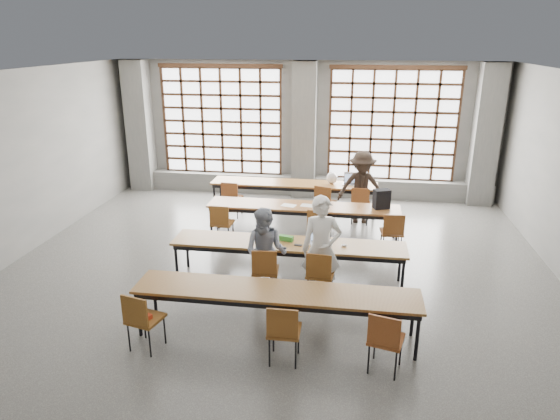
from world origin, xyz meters
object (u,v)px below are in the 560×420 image
(student_female, at_px, (266,252))
(red_pouch, at_px, (145,316))
(student_male, at_px, (321,249))
(plastic_bag, at_px, (332,178))
(backpack, at_px, (382,199))
(desk_row_a, at_px, (294,185))
(desk_row_c, at_px, (288,246))
(chair_back_right, at_px, (360,201))
(chair_near_left, at_px, (141,316))
(desk_row_d, at_px, (276,294))
(chair_front_right, at_px, (320,271))
(green_box, at_px, (286,238))
(phone, at_px, (298,245))
(desk_row_b, at_px, (303,208))
(chair_back_mid, at_px, (324,200))
(chair_near_mid, at_px, (283,328))
(laptop_back, at_px, (351,181))
(chair_front_left, at_px, (265,268))
(chair_back_left, at_px, (231,195))
(chair_near_right, at_px, (385,337))
(chair_mid_right, at_px, (393,230))
(mouse, at_px, (344,245))
(chair_mid_left, at_px, (221,220))
(student_back, at_px, (361,187))
(laptop_front, at_px, (320,239))
(chair_mid_centre, at_px, (319,226))

(student_female, relative_size, red_pouch, 7.46)
(student_male, relative_size, plastic_bag, 6.08)
(student_female, relative_size, backpack, 3.73)
(desk_row_a, bearing_deg, student_male, -77.09)
(desk_row_c, bearing_deg, chair_back_right, 68.01)
(desk_row_a, height_order, chair_near_left, chair_near_left)
(desk_row_d, relative_size, student_female, 2.68)
(chair_front_right, height_order, backpack, backpack)
(green_box, bearing_deg, phone, -38.05)
(desk_row_b, height_order, student_male, student_male)
(desk_row_b, bearing_deg, chair_back_mid, 70.13)
(chair_near_left, distance_m, chair_near_mid, 1.92)
(student_male, relative_size, laptop_back, 4.46)
(phone, bearing_deg, chair_front_left, -131.80)
(chair_back_left, height_order, laptop_back, laptop_back)
(chair_front_right, height_order, laptop_back, laptop_back)
(chair_near_right, bearing_deg, green_box, 123.33)
(desk_row_c, height_order, chair_near_right, chair_near_right)
(desk_row_a, relative_size, chair_back_mid, 4.55)
(student_female, bearing_deg, chair_mid_right, 48.49)
(chair_mid_right, distance_m, phone, 2.24)
(desk_row_c, bearing_deg, backpack, 51.58)
(chair_front_left, bearing_deg, desk_row_c, 65.02)
(desk_row_d, xyz_separation_m, mouse, (0.90, 1.68, 0.08))
(chair_mid_left, relative_size, chair_near_left, 1.00)
(desk_row_d, bearing_deg, chair_mid_right, 59.91)
(chair_back_left, xyz_separation_m, chair_front_left, (1.47, -3.69, 0.00))
(chair_back_right, xyz_separation_m, green_box, (-1.28, -2.98, 0.24))
(chair_mid_right, relative_size, phone, 6.77)
(desk_row_a, height_order, mouse, mouse)
(backpack, height_order, red_pouch, backpack)
(chair_back_mid, bearing_deg, student_back, 8.66)
(desk_row_c, relative_size, chair_back_right, 4.55)
(chair_mid_left, distance_m, phone, 2.30)
(chair_mid_left, bearing_deg, student_male, -41.15)
(student_female, bearing_deg, green_box, 73.82)
(chair_near_right, distance_m, plastic_bag, 6.16)
(desk_row_a, height_order, student_female, student_female)
(desk_row_a, relative_size, laptop_front, 9.79)
(desk_row_b, bearing_deg, backpack, 1.79)
(chair_front_right, bearing_deg, chair_mid_right, 58.14)
(desk_row_b, bearing_deg, plastic_bag, 73.76)
(chair_back_left, bearing_deg, chair_near_right, -58.50)
(desk_row_c, relative_size, student_back, 2.42)
(desk_row_c, distance_m, laptop_front, 0.56)
(desk_row_d, relative_size, red_pouch, 20.00)
(phone, height_order, plastic_bag, plastic_bag)
(laptop_back, bearing_deg, chair_mid_centre, -103.52)
(chair_back_left, height_order, phone, chair_back_left)
(chair_back_right, height_order, chair_mid_left, same)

